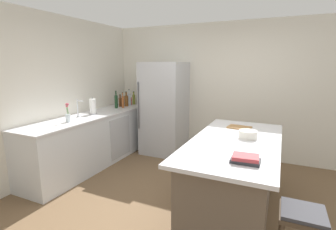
{
  "coord_description": "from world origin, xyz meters",
  "views": [
    {
      "loc": [
        0.97,
        -2.67,
        1.79
      ],
      "look_at": [
        -0.67,
        0.9,
        1.0
      ],
      "focal_mm": 26.53,
      "sensor_mm": 36.0,
      "label": 1
    }
  ],
  "objects_px": {
    "vinegar_bottle": "(123,102)",
    "cutting_board": "(239,127)",
    "syrup_bottle": "(120,102)",
    "sink_faucet": "(78,108)",
    "bar_stool": "(302,223)",
    "cookbook_stack": "(245,159)",
    "paper_towel_roll": "(93,107)",
    "olive_oil_bottle": "(134,99)",
    "whiskey_bottle": "(126,100)",
    "mixing_bowl": "(248,134)",
    "refrigerator": "(164,108)",
    "wine_bottle": "(116,101)",
    "hot_sauce_bottle": "(131,101)",
    "kitchen_island": "(234,176)",
    "flower_vase": "(68,116)",
    "soda_bottle": "(129,100)"
  },
  "relations": [
    {
      "from": "hot_sauce_bottle",
      "to": "cookbook_stack",
      "type": "distance_m",
      "value": 3.63
    },
    {
      "from": "cookbook_stack",
      "to": "mixing_bowl",
      "type": "bearing_deg",
      "value": 95.74
    },
    {
      "from": "paper_towel_roll",
      "to": "olive_oil_bottle",
      "type": "bearing_deg",
      "value": 87.5
    },
    {
      "from": "cookbook_stack",
      "to": "cutting_board",
      "type": "distance_m",
      "value": 1.29
    },
    {
      "from": "vinegar_bottle",
      "to": "cutting_board",
      "type": "xyz_separation_m",
      "value": [
        2.45,
        -0.71,
        -0.12
      ]
    },
    {
      "from": "paper_towel_roll",
      "to": "soda_bottle",
      "type": "relative_size",
      "value": 0.88
    },
    {
      "from": "kitchen_island",
      "to": "syrup_bottle",
      "type": "xyz_separation_m",
      "value": [
        -2.64,
        1.42,
        0.56
      ]
    },
    {
      "from": "kitchen_island",
      "to": "cookbook_stack",
      "type": "xyz_separation_m",
      "value": [
        0.2,
        -0.66,
        0.49
      ]
    },
    {
      "from": "sink_faucet",
      "to": "flower_vase",
      "type": "distance_m",
      "value": 0.38
    },
    {
      "from": "bar_stool",
      "to": "cutting_board",
      "type": "bearing_deg",
      "value": 118.94
    },
    {
      "from": "flower_vase",
      "to": "paper_towel_roll",
      "type": "relative_size",
      "value": 0.95
    },
    {
      "from": "refrigerator",
      "to": "soda_bottle",
      "type": "xyz_separation_m",
      "value": [
        -0.83,
        -0.02,
        0.14
      ]
    },
    {
      "from": "olive_oil_bottle",
      "to": "cutting_board",
      "type": "xyz_separation_m",
      "value": [
        2.5,
        -1.19,
        -0.11
      ]
    },
    {
      "from": "hot_sauce_bottle",
      "to": "wine_bottle",
      "type": "height_order",
      "value": "wine_bottle"
    },
    {
      "from": "kitchen_island",
      "to": "vinegar_bottle",
      "type": "bearing_deg",
      "value": 152.22
    },
    {
      "from": "cookbook_stack",
      "to": "refrigerator",
      "type": "bearing_deg",
      "value": 129.96
    },
    {
      "from": "soda_bottle",
      "to": "whiskey_bottle",
      "type": "height_order",
      "value": "soda_bottle"
    },
    {
      "from": "olive_oil_bottle",
      "to": "hot_sauce_bottle",
      "type": "bearing_deg",
      "value": -98.39
    },
    {
      "from": "paper_towel_roll",
      "to": "wine_bottle",
      "type": "relative_size",
      "value": 0.88
    },
    {
      "from": "bar_stool",
      "to": "syrup_bottle",
      "type": "xyz_separation_m",
      "value": [
        -3.33,
        2.16,
        0.52
      ]
    },
    {
      "from": "bar_stool",
      "to": "flower_vase",
      "type": "height_order",
      "value": "flower_vase"
    },
    {
      "from": "vinegar_bottle",
      "to": "cutting_board",
      "type": "bearing_deg",
      "value": -16.14
    },
    {
      "from": "paper_towel_roll",
      "to": "bar_stool",
      "type": "bearing_deg",
      "value": -21.13
    },
    {
      "from": "cutting_board",
      "to": "cookbook_stack",
      "type": "bearing_deg",
      "value": -78.7
    },
    {
      "from": "hot_sauce_bottle",
      "to": "cutting_board",
      "type": "height_order",
      "value": "hot_sauce_bottle"
    },
    {
      "from": "refrigerator",
      "to": "whiskey_bottle",
      "type": "distance_m",
      "value": 0.86
    },
    {
      "from": "syrup_bottle",
      "to": "sink_faucet",
      "type": "bearing_deg",
      "value": -89.9
    },
    {
      "from": "sink_faucet",
      "to": "olive_oil_bottle",
      "type": "distance_m",
      "value": 1.58
    },
    {
      "from": "syrup_bottle",
      "to": "vinegar_bottle",
      "type": "xyz_separation_m",
      "value": [
        0.14,
        -0.1,
        0.02
      ]
    },
    {
      "from": "whiskey_bottle",
      "to": "cutting_board",
      "type": "bearing_deg",
      "value": -19.72
    },
    {
      "from": "sink_faucet",
      "to": "cutting_board",
      "type": "xyz_separation_m",
      "value": [
        2.59,
        0.39,
        -0.15
      ]
    },
    {
      "from": "hot_sauce_bottle",
      "to": "vinegar_bottle",
      "type": "height_order",
      "value": "vinegar_bottle"
    },
    {
      "from": "kitchen_island",
      "to": "paper_towel_roll",
      "type": "relative_size",
      "value": 6.65
    },
    {
      "from": "olive_oil_bottle",
      "to": "whiskey_bottle",
      "type": "xyz_separation_m",
      "value": [
        0.0,
        -0.3,
        0.01
      ]
    },
    {
      "from": "soda_bottle",
      "to": "vinegar_bottle",
      "type": "distance_m",
      "value": 0.28
    },
    {
      "from": "vinegar_bottle",
      "to": "mixing_bowl",
      "type": "bearing_deg",
      "value": -24.22
    },
    {
      "from": "paper_towel_roll",
      "to": "wine_bottle",
      "type": "height_order",
      "value": "wine_bottle"
    },
    {
      "from": "olive_oil_bottle",
      "to": "cookbook_stack",
      "type": "height_order",
      "value": "olive_oil_bottle"
    },
    {
      "from": "paper_towel_roll",
      "to": "whiskey_bottle",
      "type": "bearing_deg",
      "value": 86.53
    },
    {
      "from": "mixing_bowl",
      "to": "whiskey_bottle",
      "type": "bearing_deg",
      "value": 152.89
    },
    {
      "from": "refrigerator",
      "to": "olive_oil_bottle",
      "type": "height_order",
      "value": "refrigerator"
    },
    {
      "from": "bar_stool",
      "to": "wine_bottle",
      "type": "bearing_deg",
      "value": 149.22
    },
    {
      "from": "sink_faucet",
      "to": "vinegar_bottle",
      "type": "relative_size",
      "value": 0.92
    },
    {
      "from": "kitchen_island",
      "to": "paper_towel_roll",
      "type": "distance_m",
      "value": 2.73
    },
    {
      "from": "bar_stool",
      "to": "mixing_bowl",
      "type": "height_order",
      "value": "mixing_bowl"
    },
    {
      "from": "hot_sauce_bottle",
      "to": "wine_bottle",
      "type": "distance_m",
      "value": 0.48
    },
    {
      "from": "bar_stool",
      "to": "cookbook_stack",
      "type": "bearing_deg",
      "value": 170.6
    },
    {
      "from": "refrigerator",
      "to": "cutting_board",
      "type": "height_order",
      "value": "refrigerator"
    },
    {
      "from": "whiskey_bottle",
      "to": "wine_bottle",
      "type": "xyz_separation_m",
      "value": [
        -0.06,
        -0.28,
        0.02
      ]
    },
    {
      "from": "vinegar_bottle",
      "to": "cookbook_stack",
      "type": "distance_m",
      "value": 3.35
    }
  ]
}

